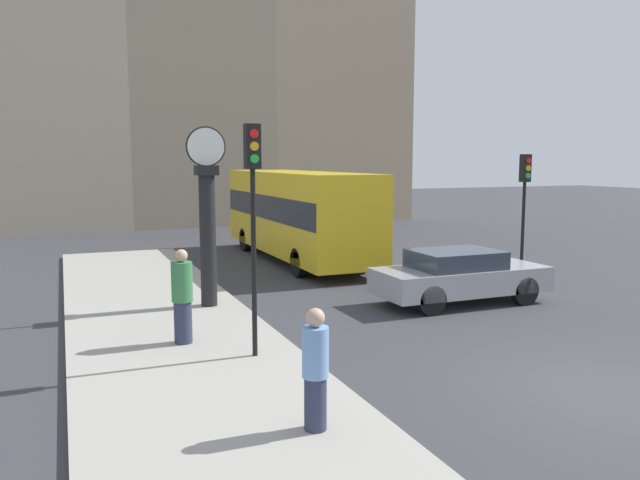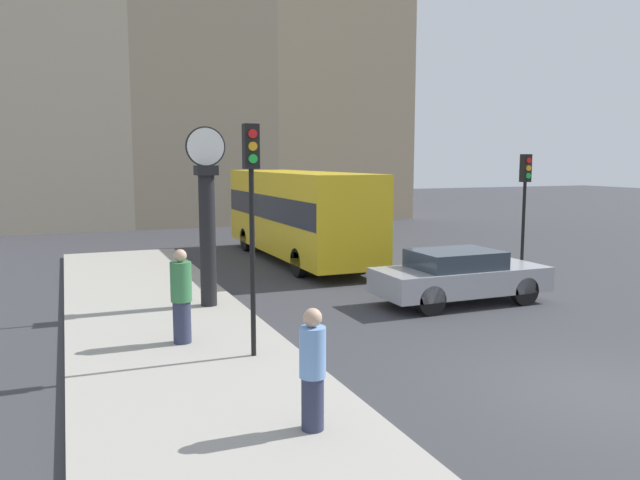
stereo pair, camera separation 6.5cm
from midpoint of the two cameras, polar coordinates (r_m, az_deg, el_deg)
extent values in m
plane|color=#38383D|center=(10.83, 23.77, -12.58)|extent=(120.00, 120.00, 0.00)
cube|color=#A39E93|center=(15.23, -14.89, -6.23)|extent=(3.98, 19.50, 0.13)
cube|color=#B7A88E|center=(35.29, -23.95, 11.30)|extent=(7.82, 5.00, 12.76)
cube|color=gray|center=(36.30, -11.37, 15.92)|extent=(7.70, 5.00, 18.13)
cube|color=tan|center=(38.44, 0.95, 11.63)|extent=(8.54, 5.00, 12.88)
cube|color=#9E9EA3|center=(15.98, 12.63, -3.53)|extent=(4.35, 1.76, 0.61)
cube|color=#2D3842|center=(15.79, 12.16, -1.72)|extent=(2.09, 1.58, 0.44)
cylinder|color=black|center=(17.42, 14.78, -3.55)|extent=(0.71, 0.22, 0.71)
cylinder|color=black|center=(16.25, 18.08, -4.45)|extent=(0.71, 0.22, 0.71)
cylinder|color=black|center=(15.95, 7.02, -4.35)|extent=(0.71, 0.22, 0.71)
cylinder|color=black|center=(14.66, 10.00, -5.45)|extent=(0.71, 0.22, 0.71)
cube|color=gold|center=(22.08, -2.22, 2.62)|extent=(2.36, 9.65, 2.79)
cube|color=#1E232D|center=(22.06, -2.22, 3.13)|extent=(2.39, 9.46, 0.82)
cylinder|color=black|center=(25.37, -2.34, 0.27)|extent=(0.28, 0.90, 0.90)
cylinder|color=black|center=(24.73, -6.88, 0.04)|extent=(0.28, 0.90, 0.90)
cylinder|color=black|center=(19.91, 3.61, -1.69)|extent=(0.28, 0.90, 0.90)
cylinder|color=black|center=(19.10, -2.02, -2.07)|extent=(0.28, 0.90, 0.90)
cylinder|color=black|center=(10.92, -6.24, -2.19)|extent=(0.09, 0.09, 3.29)
cube|color=black|center=(10.77, -6.39, 8.50)|extent=(0.26, 0.20, 0.76)
cylinder|color=red|center=(10.66, -6.22, 9.64)|extent=(0.15, 0.04, 0.15)
cylinder|color=orange|center=(10.65, -6.21, 8.52)|extent=(0.15, 0.04, 0.15)
cylinder|color=green|center=(10.65, -6.19, 7.40)|extent=(0.15, 0.04, 0.15)
cylinder|color=black|center=(18.27, 17.93, 0.42)|extent=(0.09, 0.09, 2.97)
cube|color=black|center=(18.15, 18.16, 6.27)|extent=(0.26, 0.20, 0.76)
cylinder|color=red|center=(18.06, 18.44, 6.92)|extent=(0.15, 0.04, 0.15)
cylinder|color=orange|center=(18.06, 18.41, 6.25)|extent=(0.15, 0.04, 0.15)
cylinder|color=green|center=(18.07, 18.38, 5.59)|extent=(0.15, 0.04, 0.15)
cylinder|color=black|center=(14.89, -10.33, -0.10)|extent=(0.38, 0.38, 3.09)
cube|color=black|center=(14.77, -10.48, 6.29)|extent=(0.49, 0.49, 0.23)
cylinder|color=black|center=(14.77, -10.53, 8.39)|extent=(0.93, 0.04, 0.93)
cylinder|color=white|center=(14.77, -10.53, 8.39)|extent=(0.86, 0.06, 0.86)
cylinder|color=#2D334C|center=(12.15, -12.56, -7.34)|extent=(0.34, 0.34, 0.80)
cylinder|color=#387A47|center=(11.98, -12.66, -3.75)|extent=(0.40, 0.40, 0.75)
sphere|color=tan|center=(11.90, -12.73, -1.41)|extent=(0.24, 0.24, 0.24)
cylinder|color=#2D334C|center=(8.25, -0.66, -14.69)|extent=(0.29, 0.29, 0.70)
cylinder|color=#729ED8|center=(8.02, -0.66, -10.22)|extent=(0.34, 0.34, 0.65)
sphere|color=tan|center=(7.90, -0.67, -7.11)|extent=(0.24, 0.24, 0.24)
camera|label=1|loc=(0.03, -90.11, -0.01)|focal=35.00mm
camera|label=2|loc=(0.03, 89.89, 0.01)|focal=35.00mm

